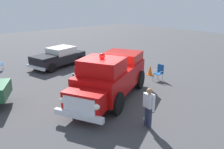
{
  "coord_description": "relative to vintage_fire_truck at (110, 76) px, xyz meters",
  "views": [
    {
      "loc": [
        6.71,
        8.36,
        4.86
      ],
      "look_at": [
        -0.56,
        -0.12,
        1.22
      ],
      "focal_mm": 36.16,
      "sensor_mm": 36.0,
      "label": 1
    }
  ],
  "objects": [
    {
      "name": "spectator_seated",
      "position": [
        0.1,
        -3.01,
        -0.5
      ],
      "size": [
        0.4,
        0.54,
        1.29
      ],
      "color": "#383842",
      "rests_on": "ground"
    },
    {
      "name": "spectator_standing",
      "position": [
        0.72,
        3.2,
        -0.23
      ],
      "size": [
        0.32,
        0.65,
        1.68
      ],
      "color": "#2D334C",
      "rests_on": "ground"
    },
    {
      "name": "classic_hot_rod",
      "position": [
        -0.85,
        -7.24,
        -0.45
      ],
      "size": [
        4.68,
        2.87,
        1.46
      ],
      "color": "black",
      "rests_on": "ground"
    },
    {
      "name": "vintage_fire_truck",
      "position": [
        0.0,
        0.0,
        0.0
      ],
      "size": [
        6.3,
        4.58,
        2.59
      ],
      "color": "black",
      "rests_on": "ground"
    },
    {
      "name": "lawn_chair_by_car",
      "position": [
        -4.21,
        -0.11,
        -0.61
      ],
      "size": [
        0.51,
        0.52,
        1.02
      ],
      "color": "#B7BABF",
      "rests_on": "ground"
    },
    {
      "name": "traffic_cone",
      "position": [
        -4.62,
        -1.19,
        -0.89
      ],
      "size": [
        0.4,
        0.4,
        0.64
      ],
      "color": "orange",
      "rests_on": "ground"
    },
    {
      "name": "ground_plane",
      "position": [
        0.35,
        0.02,
        -1.2
      ],
      "size": [
        60.0,
        60.0,
        0.0
      ],
      "primitive_type": "plane",
      "color": "#424244"
    },
    {
      "name": "lawn_chair_near_truck",
      "position": [
        0.1,
        -2.88,
        -0.61
      ],
      "size": [
        0.52,
        0.5,
        1.02
      ],
      "color": "#B7BABF",
      "rests_on": "ground"
    }
  ]
}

